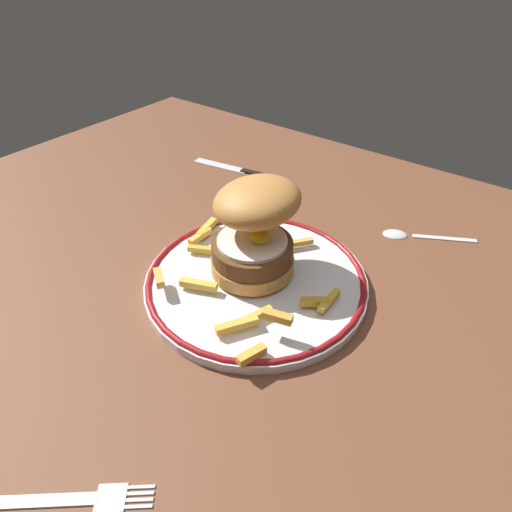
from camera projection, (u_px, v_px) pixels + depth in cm
name	position (u px, v px, depth cm)	size (l,w,h in cm)	color
ground_plane	(218.00, 303.00, 54.87)	(118.63, 100.08, 4.00)	brown
dinner_plate	(256.00, 279.00, 54.22)	(27.86, 27.86, 1.60)	silver
burger	(255.00, 227.00, 52.06)	(15.27, 15.15, 11.77)	#BA7E3A
fries_pile	(241.00, 274.00, 52.70)	(22.62, 22.89, 2.83)	gold
fork	(68.00, 499.00, 34.22)	(12.00, 10.21, 0.36)	silver
knife	(244.00, 170.00, 79.32)	(18.00, 4.47, 0.70)	black
spoon	(406.00, 234.00, 63.02)	(12.50, 7.84, 0.90)	silver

